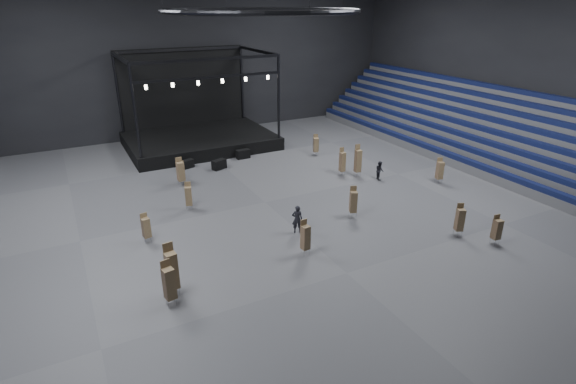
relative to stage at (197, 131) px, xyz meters
name	(u,v)px	position (x,y,z in m)	size (l,w,h in m)	color
floor	(265,202)	(0.00, -16.24, -1.45)	(50.00, 50.00, 0.00)	#49484B
wall_back	(178,49)	(0.00, 4.76, 7.55)	(50.00, 0.20, 18.00)	black
wall_right	(517,57)	(25.00, -16.24, 7.55)	(0.20, 42.00, 18.00)	black
bleachers_right	(487,139)	(22.94, -16.24, 0.28)	(7.20, 40.00, 6.40)	#505053
stage	(197,131)	(0.00, 0.00, 0.00)	(14.00, 10.00, 9.20)	black
truss_ring	(261,11)	(0.00, -16.24, 11.55)	(12.30, 12.30, 5.15)	black
flight_case_left	(187,164)	(-2.94, -6.38, -1.08)	(1.10, 0.55, 0.73)	black
flight_case_mid	(219,164)	(-0.56, -7.95, -1.03)	(1.25, 0.62, 0.83)	black
flight_case_right	(243,154)	(2.40, -6.21, -1.03)	(1.25, 0.63, 0.83)	black
chair_stack_0	(460,219)	(8.60, -26.40, -0.32)	(0.58, 0.58, 2.15)	silver
chair_stack_1	(169,283)	(-9.09, -25.08, -0.18)	(0.58, 0.58, 2.44)	silver
chair_stack_2	(146,227)	(-8.82, -18.27, -0.43)	(0.51, 0.51, 1.90)	silver
chair_stack_3	(358,160)	(9.13, -14.95, -0.06)	(0.52, 0.52, 2.74)	silver
chair_stack_4	(440,170)	(14.00, -19.31, -0.32)	(0.58, 0.58, 2.13)	silver
chair_stack_5	(342,161)	(8.12, -14.16, -0.23)	(0.43, 0.43, 2.40)	silver
chair_stack_6	(497,229)	(9.74, -28.22, -0.42)	(0.50, 0.50, 1.91)	silver
chair_stack_7	(180,171)	(-4.52, -10.22, -0.22)	(0.56, 0.56, 2.32)	silver
chair_stack_8	(305,237)	(-1.02, -23.96, -0.31)	(0.49, 0.49, 2.19)	silver
chair_stack_9	(353,201)	(4.27, -21.19, -0.29)	(0.60, 0.60, 2.22)	silver
chair_stack_10	(188,196)	(-5.24, -14.91, -0.37)	(0.56, 0.56, 2.05)	silver
chair_stack_11	(172,269)	(-8.75, -24.32, 0.02)	(0.58, 0.58, 2.88)	silver
chair_stack_12	(182,171)	(-4.27, -9.68, -0.47)	(0.48, 0.48, 1.83)	silver
chair_stack_13	(316,144)	(8.87, -8.61, -0.37)	(0.57, 0.57, 2.04)	silver
man_center	(297,219)	(-0.13, -21.38, -0.52)	(0.68, 0.44, 1.85)	black
crew_member	(380,170)	(10.32, -16.38, -0.68)	(0.75, 0.59, 1.55)	black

